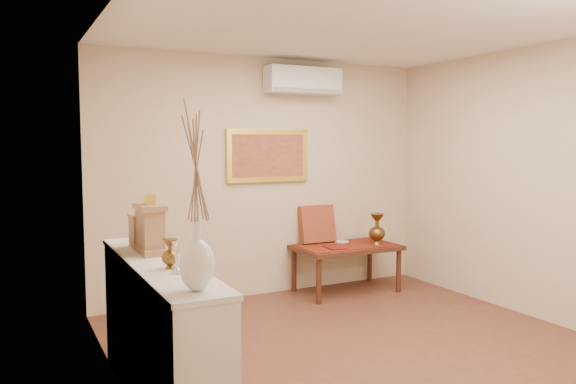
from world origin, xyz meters
TOP-DOWN VIEW (x-y plane):
  - floor at (0.00, 0.00)m, footprint 4.50×4.50m
  - ceiling at (0.00, 0.00)m, footprint 4.50×4.50m
  - wall_back at (0.00, 2.25)m, footprint 4.00×0.02m
  - wall_left at (-2.00, 0.00)m, footprint 0.02×4.50m
  - wall_right at (2.00, 0.00)m, footprint 0.02×4.50m
  - white_vase at (-1.82, -0.82)m, footprint 0.19×0.19m
  - candlestick at (-1.81, -0.40)m, footprint 0.09×0.09m
  - brass_urn_small at (-1.81, -0.25)m, footprint 0.10×0.10m
  - table_cloth at (0.85, 1.88)m, footprint 1.14×0.59m
  - brass_urn_tall at (1.19, 1.76)m, footprint 0.19×0.19m
  - plate at (0.90, 2.06)m, footprint 0.17×0.17m
  - menu at (0.62, 1.77)m, footprint 0.20×0.26m
  - cushion at (0.62, 2.17)m, footprint 0.44×0.19m
  - display_ledge at (-1.82, 0.00)m, footprint 0.37×2.02m
  - mantel_clock at (-1.80, 0.29)m, footprint 0.17×0.36m
  - wooden_chest at (-1.80, 0.53)m, footprint 0.16×0.21m
  - low_table at (0.85, 1.88)m, footprint 1.20×0.70m
  - painting at (0.00, 2.22)m, footprint 1.00×0.06m
  - ac_unit at (0.40, 2.12)m, footprint 0.90×0.25m

SIDE VIEW (x-z plane):
  - floor at x=0.00m, z-range 0.00..0.00m
  - low_table at x=0.85m, z-range 0.21..0.76m
  - display_ledge at x=-1.82m, z-range 0.00..0.98m
  - table_cloth at x=0.85m, z-range 0.55..0.56m
  - plate at x=0.90m, z-range 0.56..0.57m
  - menu at x=0.62m, z-range 0.56..0.57m
  - brass_urn_tall at x=1.19m, z-range 0.56..1.00m
  - cushion at x=0.62m, z-range 0.55..1.01m
  - candlestick at x=-1.81m, z-range 0.98..1.17m
  - brass_urn_small at x=-1.81m, z-range 0.98..1.21m
  - wooden_chest at x=-1.80m, z-range 0.98..1.22m
  - mantel_clock at x=-1.80m, z-range 0.95..1.36m
  - wall_back at x=0.00m, z-range 0.00..2.70m
  - wall_left at x=-2.00m, z-range 0.00..2.70m
  - wall_right at x=2.00m, z-range 0.00..2.70m
  - white_vase at x=-1.82m, z-range 0.98..1.96m
  - painting at x=0.00m, z-range 1.30..1.90m
  - ac_unit at x=0.40m, z-range 2.30..2.60m
  - ceiling at x=0.00m, z-range 2.70..2.70m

